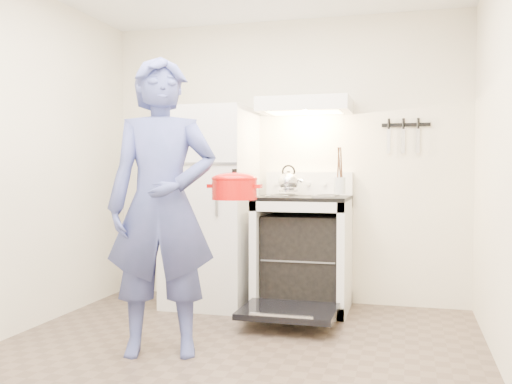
% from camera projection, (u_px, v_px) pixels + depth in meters
% --- Properties ---
extents(floor, '(3.60, 3.60, 0.00)m').
position_uv_depth(floor, '(221.00, 364.00, 3.42)').
color(floor, brown).
rests_on(floor, ground).
extents(back_wall, '(3.20, 0.02, 2.50)m').
position_uv_depth(back_wall, '(285.00, 161.00, 5.11)').
color(back_wall, beige).
rests_on(back_wall, ground).
extents(refrigerator, '(0.70, 0.70, 1.70)m').
position_uv_depth(refrigerator, '(211.00, 207.00, 4.94)').
color(refrigerator, silver).
rests_on(refrigerator, floor).
extents(stove_body, '(0.76, 0.65, 0.92)m').
position_uv_depth(stove_body, '(303.00, 255.00, 4.76)').
color(stove_body, silver).
rests_on(stove_body, floor).
extents(cooktop, '(0.76, 0.65, 0.03)m').
position_uv_depth(cooktop, '(303.00, 198.00, 4.75)').
color(cooktop, black).
rests_on(cooktop, stove_body).
extents(backsplash, '(0.76, 0.07, 0.20)m').
position_uv_depth(backsplash, '(309.00, 183.00, 5.02)').
color(backsplash, silver).
rests_on(backsplash, cooktop).
extents(oven_door, '(0.70, 0.54, 0.04)m').
position_uv_depth(oven_door, '(288.00, 311.00, 4.20)').
color(oven_door, black).
rests_on(oven_door, floor).
extents(oven_rack, '(0.60, 0.52, 0.01)m').
position_uv_depth(oven_rack, '(303.00, 257.00, 4.77)').
color(oven_rack, slate).
rests_on(oven_rack, stove_body).
extents(range_hood, '(0.76, 0.50, 0.12)m').
position_uv_depth(range_hood, '(305.00, 106.00, 4.79)').
color(range_hood, silver).
rests_on(range_hood, back_wall).
extents(knife_strip, '(0.40, 0.02, 0.03)m').
position_uv_depth(knife_strip, '(406.00, 125.00, 4.81)').
color(knife_strip, black).
rests_on(knife_strip, back_wall).
extents(pizza_stone, '(0.32, 0.32, 0.02)m').
position_uv_depth(pizza_stone, '(293.00, 256.00, 4.76)').
color(pizza_stone, '#91684C').
rests_on(pizza_stone, oven_rack).
extents(tea_kettle, '(0.21, 0.18, 0.26)m').
position_uv_depth(tea_kettle, '(288.00, 180.00, 4.85)').
color(tea_kettle, silver).
rests_on(tea_kettle, cooktop).
extents(utensil_jar, '(0.11, 0.11, 0.13)m').
position_uv_depth(utensil_jar, '(340.00, 186.00, 4.52)').
color(utensil_jar, silver).
rests_on(utensil_jar, cooktop).
extents(person, '(0.79, 0.64, 1.88)m').
position_uv_depth(person, '(162.00, 207.00, 3.59)').
color(person, navy).
rests_on(person, floor).
extents(dutch_oven, '(0.37, 0.30, 0.24)m').
position_uv_depth(dutch_oven, '(234.00, 189.00, 3.75)').
color(dutch_oven, red).
rests_on(dutch_oven, person).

